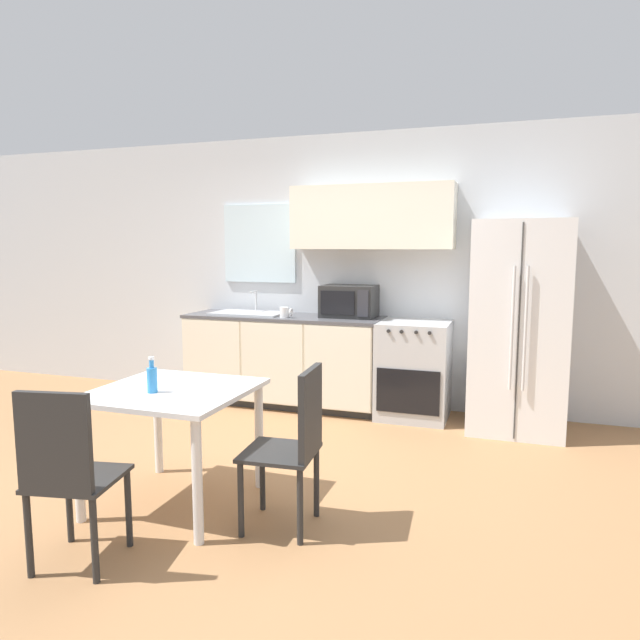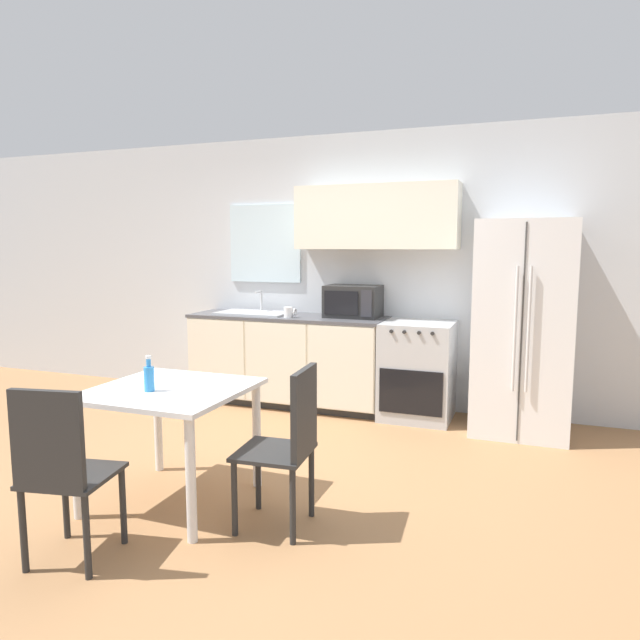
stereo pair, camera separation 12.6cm
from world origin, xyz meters
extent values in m
plane|color=#9E7047|center=(0.00, 0.00, 0.00)|extent=(12.00, 12.00, 0.00)
cube|color=silver|center=(0.00, 2.08, 1.35)|extent=(12.00, 0.06, 2.70)
cube|color=silver|center=(-0.89, 2.04, 1.63)|extent=(0.81, 0.04, 0.81)
cube|color=silver|center=(0.35, 1.89, 1.87)|extent=(1.56, 0.32, 0.60)
cube|color=#333333|center=(-0.51, 1.78, 0.04)|extent=(1.97, 0.54, 0.08)
cube|color=silver|center=(-0.51, 1.75, 0.48)|extent=(1.97, 0.60, 0.80)
cube|color=silver|center=(-1.16, 1.45, 0.48)|extent=(0.64, 0.01, 0.78)
cube|color=silver|center=(-0.51, 1.45, 0.48)|extent=(0.64, 0.01, 0.78)
cube|color=silver|center=(0.15, 1.45, 0.48)|extent=(0.64, 0.01, 0.78)
cube|color=#4C4C51|center=(-0.51, 1.75, 0.90)|extent=(1.99, 0.62, 0.03)
cube|color=#B7BABC|center=(0.81, 1.75, 0.45)|extent=(0.64, 0.61, 0.90)
cube|color=black|center=(0.81, 1.44, 0.32)|extent=(0.56, 0.01, 0.40)
cylinder|color=#262626|center=(0.63, 1.43, 0.85)|extent=(0.03, 0.02, 0.03)
cylinder|color=#262626|center=(0.74, 1.43, 0.85)|extent=(0.03, 0.02, 0.03)
cylinder|color=#262626|center=(0.87, 1.43, 0.85)|extent=(0.03, 0.02, 0.03)
cylinder|color=#262626|center=(0.99, 1.43, 0.85)|extent=(0.03, 0.02, 0.03)
cube|color=white|center=(1.71, 1.68, 0.91)|extent=(0.79, 0.74, 1.82)
cube|color=#3F3F3F|center=(1.71, 1.31, 0.91)|extent=(0.01, 0.01, 1.76)
cylinder|color=silver|center=(1.66, 1.28, 0.94)|extent=(0.02, 0.02, 1.00)
cylinder|color=silver|center=(1.76, 1.28, 0.94)|extent=(0.02, 0.02, 1.00)
cube|color=#B7BABC|center=(-0.89, 1.75, 0.92)|extent=(0.73, 0.44, 0.02)
cylinder|color=silver|center=(-0.89, 1.93, 1.03)|extent=(0.02, 0.02, 0.21)
cylinder|color=silver|center=(-0.89, 1.86, 1.13)|extent=(0.02, 0.14, 0.02)
cube|color=#282828|center=(0.15, 1.84, 1.07)|extent=(0.52, 0.36, 0.31)
cube|color=black|center=(0.09, 1.66, 1.07)|extent=(0.33, 0.01, 0.22)
cube|color=#2D2D33|center=(0.34, 1.66, 1.07)|extent=(0.10, 0.01, 0.25)
cylinder|color=white|center=(-0.43, 1.58, 0.96)|extent=(0.09, 0.09, 0.10)
torus|color=white|center=(-0.36, 1.58, 0.97)|extent=(0.02, 0.08, 0.08)
cube|color=white|center=(-0.29, -0.55, 0.72)|extent=(0.90, 0.90, 0.03)
cylinder|color=white|center=(-0.68, -0.94, 0.35)|extent=(0.06, 0.06, 0.70)
cylinder|color=white|center=(0.10, -0.94, 0.35)|extent=(0.06, 0.06, 0.70)
cylinder|color=white|center=(-0.68, -0.16, 0.35)|extent=(0.06, 0.06, 0.70)
cylinder|color=white|center=(0.10, -0.16, 0.35)|extent=(0.06, 0.06, 0.70)
cube|color=#282828|center=(-0.37, -1.28, 0.44)|extent=(0.47, 0.47, 0.02)
cube|color=#282828|center=(-0.34, -1.46, 0.69)|extent=(0.37, 0.10, 0.48)
cylinder|color=#282828|center=(-0.57, -1.14, 0.21)|extent=(0.03, 0.03, 0.43)
cylinder|color=#282828|center=(-0.23, -1.08, 0.21)|extent=(0.03, 0.03, 0.43)
cylinder|color=#282828|center=(-0.50, -1.48, 0.21)|extent=(0.03, 0.03, 0.43)
cylinder|color=#282828|center=(-0.17, -1.42, 0.21)|extent=(0.03, 0.03, 0.43)
cube|color=#282828|center=(0.44, -0.62, 0.44)|extent=(0.43, 0.43, 0.02)
cube|color=#282828|center=(0.63, -0.60, 0.69)|extent=(0.06, 0.37, 0.48)
cylinder|color=#282828|center=(0.29, -0.80, 0.21)|extent=(0.03, 0.03, 0.43)
cylinder|color=#282828|center=(0.26, -0.46, 0.21)|extent=(0.03, 0.03, 0.43)
cylinder|color=#282828|center=(0.63, -0.77, 0.21)|extent=(0.03, 0.03, 0.43)
cylinder|color=#282828|center=(0.60, -0.43, 0.21)|extent=(0.03, 0.03, 0.43)
cylinder|color=#338CD8|center=(-0.35, -0.67, 0.81)|extent=(0.06, 0.06, 0.15)
cylinder|color=#338CD8|center=(-0.35, -0.67, 0.91)|extent=(0.03, 0.03, 0.05)
cylinder|color=white|center=(-0.35, -0.67, 0.94)|extent=(0.03, 0.03, 0.02)
camera|label=1|loc=(1.66, -3.48, 1.59)|focal=32.00mm
camera|label=2|loc=(1.78, -3.43, 1.59)|focal=32.00mm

